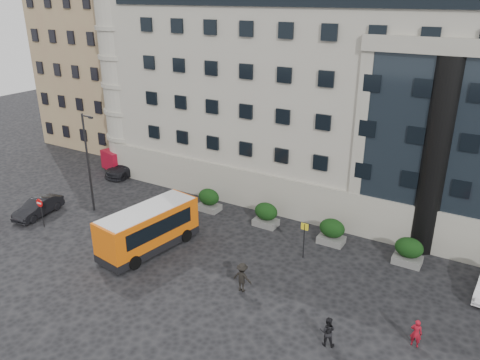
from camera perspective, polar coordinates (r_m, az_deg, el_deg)
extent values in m
plane|color=black|center=(30.47, -5.93, -10.79)|extent=(120.00, 120.00, 0.00)
cube|color=#A7A094|center=(44.02, 18.05, 11.17)|extent=(44.00, 24.00, 18.00)
cylinder|color=black|center=(32.36, 22.74, 2.33)|extent=(1.80, 1.80, 13.00)
cube|color=#987758|center=(56.97, -14.05, 14.82)|extent=(14.00, 14.00, 20.00)
cube|color=brown|center=(72.49, -5.54, 17.52)|extent=(13.00, 13.00, 22.00)
cube|color=#60605D|center=(37.95, -3.79, -3.34)|extent=(1.80, 1.20, 0.50)
ellipsoid|color=black|center=(37.56, -3.83, -2.07)|extent=(1.80, 1.26, 1.34)
cube|color=#60605D|center=(35.51, 3.16, -5.19)|extent=(1.80, 1.20, 0.50)
ellipsoid|color=black|center=(35.11, 3.20, -3.85)|extent=(1.80, 1.26, 1.34)
cube|color=#60605D|center=(33.71, 11.05, -7.17)|extent=(1.80, 1.20, 0.50)
ellipsoid|color=black|center=(33.28, 11.16, -5.78)|extent=(1.80, 1.26, 1.34)
cube|color=#60605D|center=(32.65, 19.70, -9.17)|extent=(1.80, 1.20, 0.50)
ellipsoid|color=black|center=(32.21, 19.91, -7.76)|extent=(1.80, 1.26, 1.34)
cylinder|color=#262628|center=(38.30, -18.01, 1.90)|extent=(0.16, 0.16, 8.00)
cylinder|color=#262628|center=(36.90, -18.23, 7.40)|extent=(0.90, 0.12, 0.12)
cube|color=black|center=(36.58, -17.75, 7.26)|extent=(0.35, 0.18, 0.14)
cylinder|color=#262628|center=(31.20, 7.80, -7.37)|extent=(0.08, 0.08, 2.50)
cube|color=yellow|center=(30.71, 7.90, -5.66)|extent=(0.50, 0.06, 0.45)
cylinder|color=#262628|center=(37.86, -22.98, -3.80)|extent=(0.08, 0.08, 2.20)
cylinder|color=red|center=(37.48, -23.26, -2.59)|extent=(0.64, 0.05, 0.64)
cube|color=white|center=(37.46, -23.30, -2.61)|extent=(0.45, 0.04, 0.10)
cube|color=#E85F0A|center=(32.31, -11.13, -5.50)|extent=(3.45, 7.43, 2.41)
cube|color=black|center=(32.92, -10.96, -7.52)|extent=(3.50, 7.47, 0.55)
cube|color=black|center=(32.20, -11.16, -5.13)|extent=(3.28, 5.88, 1.07)
cube|color=silver|center=(31.80, -11.28, -3.65)|extent=(3.28, 7.05, 0.18)
cylinder|color=black|center=(32.62, -15.45, -8.25)|extent=(0.41, 0.93, 0.90)
cylinder|color=black|center=(30.88, -12.73, -9.80)|extent=(0.41, 0.93, 0.90)
cylinder|color=black|center=(35.04, -9.42, -5.50)|extent=(0.41, 0.93, 0.90)
cylinder|color=black|center=(33.42, -6.59, -6.77)|extent=(0.41, 0.93, 0.90)
cube|color=maroon|center=(48.51, -12.23, 3.69)|extent=(3.37, 4.36, 2.68)
cube|color=maroon|center=(47.33, -15.02, 2.43)|extent=(2.71, 2.26, 1.82)
cube|color=black|center=(46.88, -15.85, 2.64)|extent=(2.00, 0.64, 0.86)
cylinder|color=black|center=(48.61, -15.51, 1.91)|extent=(0.50, 0.94, 0.90)
cylinder|color=black|center=(46.66, -14.09, 1.22)|extent=(0.50, 0.94, 0.90)
cylinder|color=black|center=(50.26, -12.03, 2.90)|extent=(0.50, 0.94, 0.90)
cylinder|color=black|center=(48.38, -10.51, 2.26)|extent=(0.50, 0.94, 0.90)
imported|color=black|center=(40.11, -23.39, -3.07)|extent=(2.03, 4.37, 1.39)
imported|color=black|center=(46.53, -13.27, 1.67)|extent=(2.62, 5.50, 1.55)
imported|color=black|center=(47.76, -5.88, 2.64)|extent=(2.91, 5.53, 1.48)
imported|color=maroon|center=(25.80, 20.68, -17.05)|extent=(0.56, 0.37, 1.54)
imported|color=black|center=(24.70, 10.61, -17.69)|extent=(0.92, 0.80, 1.61)
imported|color=black|center=(27.92, 0.27, -11.78)|extent=(1.20, 0.71, 1.83)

